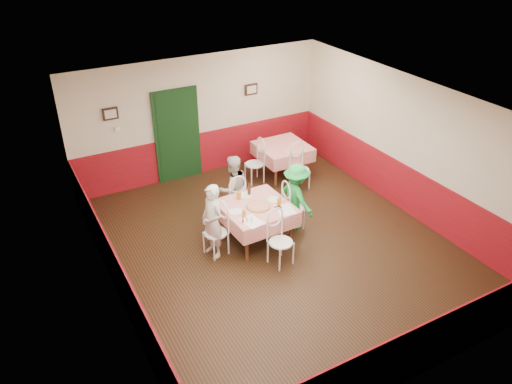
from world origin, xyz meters
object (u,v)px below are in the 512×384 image
diner_left (212,222)px  diner_right (296,197)px  chair_right (293,208)px  beer_bottle (249,190)px  chair_second_a (254,164)px  main_table (256,223)px  glass_b (279,201)px  second_table (282,160)px  pizza (258,206)px  chair_far (234,200)px  chair_left (216,233)px  chair_near (281,242)px  glass_a (244,214)px  diner_far (233,188)px  wallet (278,207)px  glass_c (239,196)px  chair_second_b (300,170)px

diner_left → diner_right: size_ratio=1.05×
chair_right → beer_bottle: beer_bottle is taller
chair_second_a → diner_left: diner_left is taller
main_table → glass_b: 0.63m
second_table → pizza: bearing=-130.7°
main_table → glass_b: (0.39, -0.18, 0.46)m
chair_far → main_table: bearing=93.2°
chair_left → chair_near: bearing=35.6°
beer_bottle → chair_left: bearing=-154.4°
chair_right → diner_left: (-1.75, -0.07, 0.26)m
main_table → glass_a: (-0.37, -0.24, 0.45)m
chair_near → diner_right: 1.26m
chair_second_a → beer_bottle: beer_bottle is taller
chair_second_a → diner_far: (-1.12, -1.16, 0.24)m
pizza → wallet: bearing=-35.5°
second_table → chair_second_a: size_ratio=1.24×
chair_second_a → main_table: bearing=-27.2°
glass_b → diner_left: diner_left is taller
chair_left → chair_far: 1.20m
glass_c → diner_far: bearing=75.7°
chair_second_a → beer_bottle: bearing=-30.9°
chair_far → chair_near: same height
chair_second_a → pizza: bearing=-26.1°
chair_near → wallet: chair_near is taller
glass_c → diner_left: (-0.73, -0.40, -0.13)m
chair_right → pizza: 0.89m
glass_b → wallet: size_ratio=1.29×
glass_c → pizza: bearing=-65.7°
chair_near → beer_bottle: (0.04, 1.26, 0.43)m
chair_right → glass_c: bearing=77.3°
chair_near → glass_a: bearing=113.2°
glass_a → chair_right: bearing=12.4°
glass_b → glass_a: bearing=-175.7°
chair_second_a → chair_second_b: 1.06m
chair_right → beer_bottle: (-0.77, 0.38, 0.43)m
second_table → chair_near: 3.43m
second_table → chair_far: chair_far is taller
diner_right → glass_a: bearing=94.7°
beer_bottle → diner_left: diner_left is taller
chair_left → beer_bottle: size_ratio=3.85×
wallet → second_table: bearing=54.6°
pizza → chair_right: bearing=5.9°
diner_left → beer_bottle: bearing=104.0°
main_table → diner_left: size_ratio=0.86×
diner_far → wallet: bearing=99.9°
chair_right → chair_far: 1.20m
main_table → chair_near: bearing=-87.8°
chair_second_a → glass_b: 2.38m
main_table → beer_bottle: size_ratio=5.22×
beer_bottle → chair_right: bearing=-26.2°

